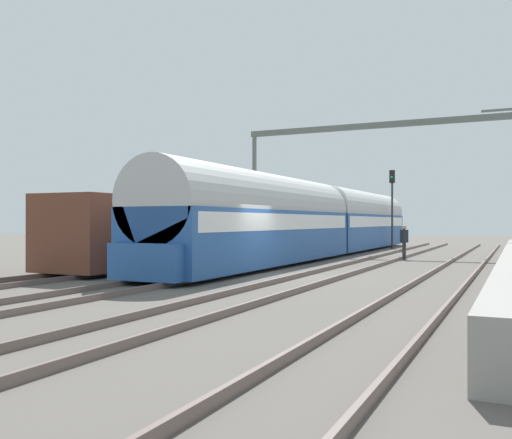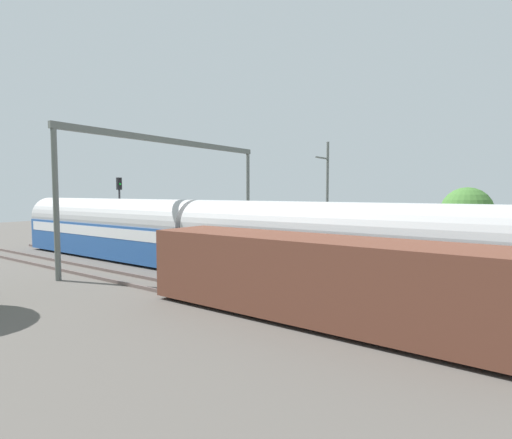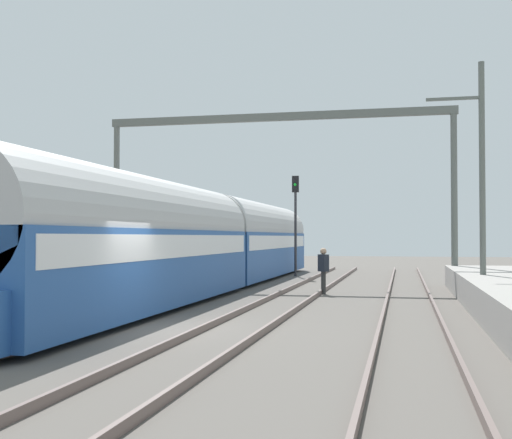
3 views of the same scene
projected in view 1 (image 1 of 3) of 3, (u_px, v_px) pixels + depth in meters
The scene contains 11 objects.
ground at pixel (271, 275), 20.10m from camera, with size 120.00×120.00×0.00m, color #59544E.
track_far_west at pixel (135, 267), 22.57m from camera, with size 1.52×60.00×0.16m.
track_west at pixel (222, 271), 20.92m from camera, with size 1.51×60.00×0.16m.
track_east at pixel (323, 275), 19.27m from camera, with size 1.51×60.00×0.16m.
track_far_east at pixel (444, 280), 17.62m from camera, with size 1.52×60.00×0.16m.
passenger_train at pixel (322, 220), 31.49m from camera, with size 2.93×32.85×3.82m.
freight_car at pixel (167, 231), 24.64m from camera, with size 2.80×13.00×2.70m.
person_crossing at pixel (404, 239), 28.43m from camera, with size 0.45×0.46×1.73m.
railway_signal_far at pixel (392, 199), 39.56m from camera, with size 0.36×0.30×5.49m.
catenary_gantry at pixel (373, 155), 34.15m from camera, with size 16.15×0.28×7.86m.
tree_west_background at pixel (168, 195), 39.47m from camera, with size 4.09×4.09×5.81m.
Camera 1 is at (8.00, -18.45, 1.91)m, focal length 39.82 mm.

